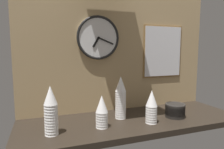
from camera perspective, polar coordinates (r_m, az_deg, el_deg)
name	(u,v)px	position (r m, az deg, el deg)	size (l,w,h in m)	color
ground_plane	(133,121)	(1.50, 5.92, -13.10)	(1.60, 0.56, 0.04)	black
wall_tiled_back	(119,46)	(1.65, 2.14, 8.06)	(1.60, 0.03, 1.05)	tan
cup_stack_center_right	(152,107)	(1.39, 11.22, -8.97)	(0.08, 0.08, 0.23)	white
cup_stack_far_left	(51,110)	(1.23, -17.06, -9.77)	(0.08, 0.08, 0.29)	white
cup_stack_center	(121,97)	(1.46, 2.48, -6.52)	(0.08, 0.08, 0.31)	white
cup_stack_center_left	(102,111)	(1.30, -2.93, -10.48)	(0.08, 0.08, 0.21)	white
bowl_stack_right	(175,110)	(1.57, 17.58, -9.62)	(0.15, 0.15, 0.10)	black
wall_clock	(98,38)	(1.56, -3.95, 10.43)	(0.34, 0.03, 0.34)	white
menu_board	(163,52)	(1.82, 14.32, 6.38)	(0.38, 0.01, 0.45)	olive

